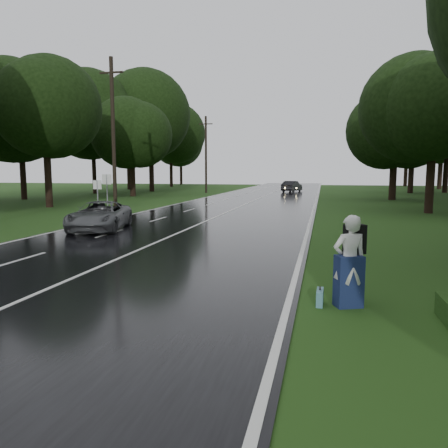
% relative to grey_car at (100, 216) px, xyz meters
% --- Properties ---
extents(ground, '(160.00, 160.00, 0.00)m').
position_rel_grey_car_xyz_m(ground, '(4.07, -9.05, -0.73)').
color(ground, '#204213').
rests_on(ground, ground).
extents(road, '(12.00, 140.00, 0.04)m').
position_rel_grey_car_xyz_m(road, '(4.07, 10.95, -0.71)').
color(road, black).
rests_on(road, ground).
extents(lane_center, '(0.12, 140.00, 0.01)m').
position_rel_grey_car_xyz_m(lane_center, '(4.07, 10.95, -0.68)').
color(lane_center, silver).
rests_on(lane_center, road).
extents(grey_car, '(3.37, 5.34, 1.37)m').
position_rel_grey_car_xyz_m(grey_car, '(0.00, 0.00, 0.00)').
color(grey_car, '#4B4D50').
rests_on(grey_car, road).
extents(far_car, '(2.65, 4.73, 1.48)m').
position_rel_grey_car_xyz_m(far_car, '(6.38, 40.03, 0.05)').
color(far_car, black).
rests_on(far_car, road).
extents(hitchhiker, '(0.85, 0.82, 1.98)m').
position_rel_grey_car_xyz_m(hitchhiker, '(11.13, -9.49, 0.19)').
color(hitchhiker, silver).
rests_on(hitchhiker, ground).
extents(suitcase, '(0.16, 0.49, 0.34)m').
position_rel_grey_car_xyz_m(suitcase, '(10.53, -9.54, -0.55)').
color(suitcase, teal).
rests_on(suitcase, ground).
extents(utility_pole_mid, '(1.80, 0.28, 10.94)m').
position_rel_grey_car_xyz_m(utility_pole_mid, '(-4.43, 10.28, -0.73)').
color(utility_pole_mid, black).
rests_on(utility_pole_mid, ground).
extents(utility_pole_far, '(1.80, 0.28, 9.83)m').
position_rel_grey_car_xyz_m(utility_pole_far, '(-4.43, 35.59, -0.73)').
color(utility_pole_far, black).
rests_on(utility_pole_far, ground).
extents(road_sign_a, '(0.55, 0.10, 2.30)m').
position_rel_grey_car_xyz_m(road_sign_a, '(-3.13, 5.44, -0.73)').
color(road_sign_a, white).
rests_on(road_sign_a, ground).
extents(road_sign_b, '(0.64, 0.10, 2.66)m').
position_rel_grey_car_xyz_m(road_sign_b, '(-3.13, 6.66, -0.73)').
color(road_sign_b, white).
rests_on(road_sign_b, ground).
extents(tree_left_d, '(9.20, 9.20, 14.38)m').
position_rel_grey_car_xyz_m(tree_left_d, '(-10.68, 11.29, -0.73)').
color(tree_left_d, black).
rests_on(tree_left_d, ground).
extents(tree_left_e, '(7.83, 7.83, 12.23)m').
position_rel_grey_car_xyz_m(tree_left_e, '(-10.62, 26.62, -0.73)').
color(tree_left_e, black).
rests_on(tree_left_e, ground).
extents(tree_left_f, '(11.27, 11.27, 17.60)m').
position_rel_grey_car_xyz_m(tree_left_f, '(-12.82, 37.50, -0.73)').
color(tree_left_f, black).
rests_on(tree_left_f, ground).
extents(tree_right_d, '(8.29, 8.29, 12.96)m').
position_rel_grey_car_xyz_m(tree_right_d, '(17.60, 12.89, -0.73)').
color(tree_right_d, black).
rests_on(tree_right_d, ground).
extents(tree_right_e, '(7.56, 7.56, 11.82)m').
position_rel_grey_car_xyz_m(tree_right_e, '(17.23, 26.60, -0.73)').
color(tree_right_e, black).
rests_on(tree_right_e, ground).
extents(tree_right_f, '(8.82, 8.82, 13.79)m').
position_rel_grey_car_xyz_m(tree_right_f, '(21.52, 40.94, -0.73)').
color(tree_right_f, black).
rests_on(tree_right_f, ground).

